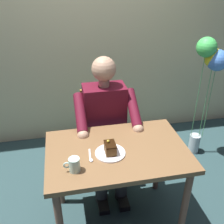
% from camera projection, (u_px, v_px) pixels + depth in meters
% --- Properties ---
extents(ground_plane, '(14.00, 14.00, 0.00)m').
position_uv_depth(ground_plane, '(116.00, 218.00, 2.18)').
color(ground_plane, '#284245').
extents(cafe_rear_panel, '(6.40, 0.12, 3.00)m').
position_uv_depth(cafe_rear_panel, '(88.00, 8.00, 2.67)').
color(cafe_rear_panel, beige).
rests_on(cafe_rear_panel, ground).
extents(dining_table, '(1.00, 0.66, 0.72)m').
position_uv_depth(dining_table, '(117.00, 160.00, 1.88)').
color(dining_table, brown).
rests_on(dining_table, ground).
extents(chair, '(0.42, 0.42, 0.88)m').
position_uv_depth(chair, '(103.00, 131.00, 2.47)').
color(chair, olive).
rests_on(chair, ground).
extents(seated_person, '(0.53, 0.58, 1.24)m').
position_uv_depth(seated_person, '(106.00, 126.00, 2.25)').
color(seated_person, '#540F1F').
rests_on(seated_person, ground).
extents(dessert_plate, '(0.21, 0.21, 0.01)m').
position_uv_depth(dessert_plate, '(110.00, 153.00, 1.78)').
color(dessert_plate, white).
rests_on(dessert_plate, dining_table).
extents(cake_slice, '(0.07, 0.11, 0.10)m').
position_uv_depth(cake_slice, '(110.00, 148.00, 1.76)').
color(cake_slice, brown).
rests_on(cake_slice, dessert_plate).
extents(coffee_cup, '(0.11, 0.07, 0.09)m').
position_uv_depth(coffee_cup, '(74.00, 165.00, 1.61)').
color(coffee_cup, silver).
rests_on(coffee_cup, dining_table).
extents(dessert_spoon, '(0.03, 0.14, 0.01)m').
position_uv_depth(dessert_spoon, '(91.00, 157.00, 1.74)').
color(dessert_spoon, silver).
rests_on(dessert_spoon, dining_table).
extents(balloon_display, '(0.32, 0.23, 1.31)m').
position_uv_depth(balloon_display, '(210.00, 69.00, 2.49)').
color(balloon_display, '#B2C1C6').
rests_on(balloon_display, ground).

